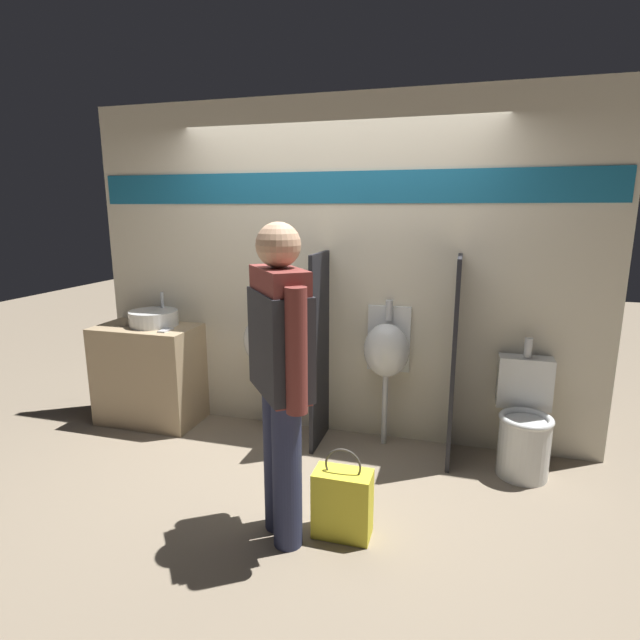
{
  "coord_description": "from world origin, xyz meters",
  "views": [
    {
      "loc": [
        0.99,
        -3.28,
        1.85
      ],
      "look_at": [
        0.0,
        0.17,
        1.05
      ],
      "focal_mm": 28.0,
      "sensor_mm": 36.0,
      "label": 1
    }
  ],
  "objects_px": {
    "sink_basin": "(154,318)",
    "urinal_near_counter": "(265,341)",
    "toilet": "(524,426)",
    "person_in_vest": "(280,364)",
    "shopping_bag": "(343,503)",
    "cell_phone": "(166,330)",
    "urinal_far": "(387,350)"
  },
  "relations": [
    {
      "from": "urinal_near_counter",
      "to": "person_in_vest",
      "type": "relative_size",
      "value": 0.65
    },
    {
      "from": "urinal_near_counter",
      "to": "shopping_bag",
      "type": "height_order",
      "value": "urinal_near_counter"
    },
    {
      "from": "sink_basin",
      "to": "toilet",
      "type": "distance_m",
      "value": 3.09
    },
    {
      "from": "person_in_vest",
      "to": "urinal_far",
      "type": "bearing_deg",
      "value": -54.34
    },
    {
      "from": "urinal_near_counter",
      "to": "urinal_far",
      "type": "bearing_deg",
      "value": 0.0
    },
    {
      "from": "sink_basin",
      "to": "cell_phone",
      "type": "distance_m",
      "value": 0.27
    },
    {
      "from": "urinal_far",
      "to": "toilet",
      "type": "bearing_deg",
      "value": -8.9
    },
    {
      "from": "toilet",
      "to": "person_in_vest",
      "type": "relative_size",
      "value": 0.53
    },
    {
      "from": "toilet",
      "to": "urinal_near_counter",
      "type": "bearing_deg",
      "value": 175.52
    },
    {
      "from": "person_in_vest",
      "to": "shopping_bag",
      "type": "distance_m",
      "value": 0.9
    },
    {
      "from": "sink_basin",
      "to": "urinal_far",
      "type": "height_order",
      "value": "urinal_far"
    },
    {
      "from": "urinal_far",
      "to": "shopping_bag",
      "type": "xyz_separation_m",
      "value": [
        -0.05,
        -1.23,
        -0.57
      ]
    },
    {
      "from": "cell_phone",
      "to": "urinal_far",
      "type": "distance_m",
      "value": 1.82
    },
    {
      "from": "urinal_near_counter",
      "to": "shopping_bag",
      "type": "xyz_separation_m",
      "value": [
        0.97,
        -1.23,
        -0.57
      ]
    },
    {
      "from": "urinal_far",
      "to": "person_in_vest",
      "type": "relative_size",
      "value": 0.65
    },
    {
      "from": "urinal_near_counter",
      "to": "urinal_far",
      "type": "xyz_separation_m",
      "value": [
        1.02,
        0.0,
        0.0
      ]
    },
    {
      "from": "cell_phone",
      "to": "toilet",
      "type": "height_order",
      "value": "toilet"
    },
    {
      "from": "toilet",
      "to": "person_in_vest",
      "type": "height_order",
      "value": "person_in_vest"
    },
    {
      "from": "person_in_vest",
      "to": "shopping_bag",
      "type": "height_order",
      "value": "person_in_vest"
    },
    {
      "from": "shopping_bag",
      "to": "toilet",
      "type": "bearing_deg",
      "value": 45.04
    },
    {
      "from": "cell_phone",
      "to": "shopping_bag",
      "type": "relative_size",
      "value": 0.26
    },
    {
      "from": "sink_basin",
      "to": "person_in_vest",
      "type": "xyz_separation_m",
      "value": [
        1.63,
        -1.24,
        0.11
      ]
    },
    {
      "from": "sink_basin",
      "to": "toilet",
      "type": "relative_size",
      "value": 0.44
    },
    {
      "from": "sink_basin",
      "to": "urinal_near_counter",
      "type": "relative_size",
      "value": 0.36
    },
    {
      "from": "cell_phone",
      "to": "shopping_bag",
      "type": "bearing_deg",
      "value": -29.66
    },
    {
      "from": "cell_phone",
      "to": "urinal_far",
      "type": "relative_size",
      "value": 0.12
    },
    {
      "from": "urinal_near_counter",
      "to": "toilet",
      "type": "xyz_separation_m",
      "value": [
        2.04,
        -0.16,
        -0.43
      ]
    },
    {
      "from": "toilet",
      "to": "urinal_far",
      "type": "bearing_deg",
      "value": 171.1
    },
    {
      "from": "shopping_bag",
      "to": "person_in_vest",
      "type": "bearing_deg",
      "value": -163.94
    },
    {
      "from": "sink_basin",
      "to": "shopping_bag",
      "type": "xyz_separation_m",
      "value": [
        1.96,
        -1.15,
        -0.73
      ]
    },
    {
      "from": "urinal_far",
      "to": "person_in_vest",
      "type": "xyz_separation_m",
      "value": [
        -0.38,
        -1.33,
        0.26
      ]
    },
    {
      "from": "cell_phone",
      "to": "toilet",
      "type": "xyz_separation_m",
      "value": [
        2.82,
        0.07,
        -0.53
      ]
    }
  ]
}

